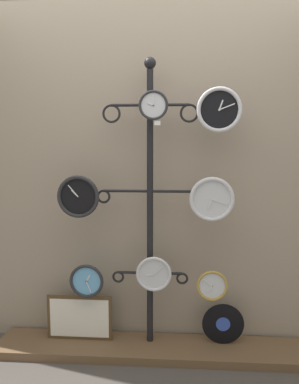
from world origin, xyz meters
name	(u,v)px	position (x,y,z in m)	size (l,w,h in m)	color
ground_plane	(145,383)	(0.00, 0.00, 0.00)	(12.00, 12.00, 0.00)	#47423D
shop_wall	(152,156)	(0.00, 0.57, 1.40)	(4.40, 0.04, 2.80)	gray
low_shelf	(149,349)	(0.00, 0.35, 0.03)	(2.20, 0.36, 0.06)	brown
display_stand	(150,239)	(0.00, 0.41, 0.82)	(0.75, 0.36, 2.06)	black
clock_top_center	(153,105)	(0.03, 0.30, 1.73)	(0.19, 0.04, 0.19)	silver
clock_top_right	(219,110)	(0.46, 0.32, 1.70)	(0.29, 0.04, 0.29)	black
clock_middle_left	(78,197)	(-0.48, 0.30, 1.13)	(0.29, 0.04, 0.29)	black
clock_middle_right	(212,199)	(0.42, 0.33, 1.12)	(0.30, 0.04, 0.30)	silver
clock_bottom_left	(87,281)	(-0.44, 0.33, 0.53)	(0.24, 0.04, 0.24)	#60A8DB
clock_bottom_center	(154,274)	(0.03, 0.33, 0.59)	(0.25, 0.04, 0.25)	silver
clock_bottom_right	(212,286)	(0.43, 0.30, 0.53)	(0.21, 0.04, 0.21)	silver
vinyl_record	(223,324)	(0.52, 0.40, 0.21)	(0.30, 0.01, 0.30)	black
picture_frame	(80,318)	(-0.52, 0.39, 0.22)	(0.48, 0.02, 0.33)	#4C381E
price_tag_upper	(157,123)	(0.06, 0.30, 1.62)	(0.04, 0.00, 0.03)	white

